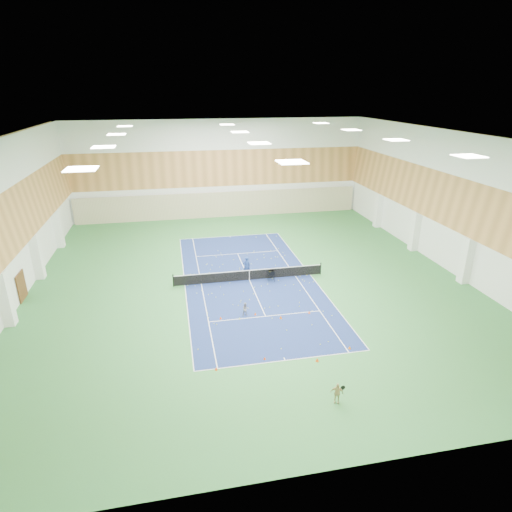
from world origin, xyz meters
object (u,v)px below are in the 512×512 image
Objects in this scene: tennis_net at (249,274)px; ball_cart at (271,276)px; child_court at (246,309)px; coach at (246,266)px; child_apron at (337,393)px.

ball_cart is at bearing -18.62° from tennis_net.
child_court reaches higher than ball_cart.
tennis_net is 7.18× the size of coach.
tennis_net reaches higher than child_court.
child_apron reaches higher than tennis_net.
child_court is 6.23m from ball_cart.
child_apron reaches higher than ball_cart.
tennis_net is at bearing 70.19° from child_court.
child_apron is 1.19× the size of ball_cart.
tennis_net is 1.05m from coach.
ball_cart is at bearing 133.22° from coach.
coach is at bearing 72.55° from child_court.
coach is (-0.07, 0.99, 0.34)m from tennis_net.
tennis_net is 12.61× the size of child_court.
child_court is at bearing -119.49° from ball_cart.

